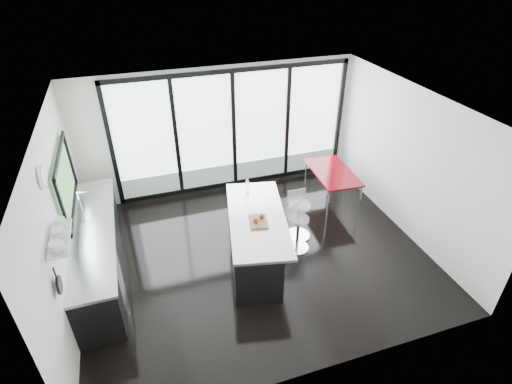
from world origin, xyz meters
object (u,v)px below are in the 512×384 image
object	(u,v)px
bar_stool_near	(298,233)
bar_stool_far	(299,220)
island	(253,238)
red_table	(331,187)

from	to	relation	value
bar_stool_near	bar_stool_far	xyz separation A→B (m)	(0.16, 0.33, 0.02)
island	bar_stool_near	bearing A→B (deg)	0.62
island	bar_stool_far	world-z (taller)	island
bar_stool_near	red_table	bearing A→B (deg)	20.48
bar_stool_near	bar_stool_far	distance (m)	0.37
island	bar_stool_far	xyz separation A→B (m)	(1.02, 0.34, -0.09)
red_table	bar_stool_near	bearing A→B (deg)	-136.76
island	bar_stool_near	size ratio (longest dim) A/B	3.43
bar_stool_near	bar_stool_far	world-z (taller)	bar_stool_far
island	red_table	distance (m)	2.53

